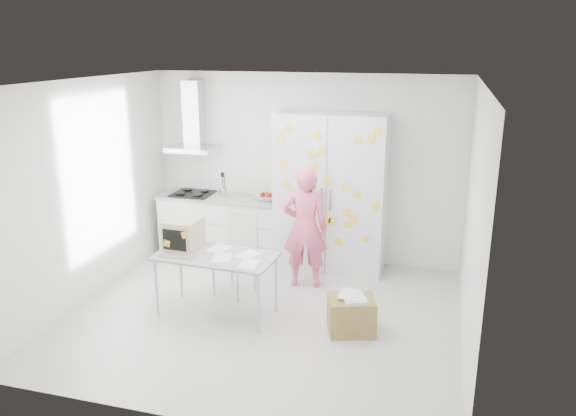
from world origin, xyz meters
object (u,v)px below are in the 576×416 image
(person, at_px, (305,228))
(cardboard_box, at_px, (351,314))
(desk, at_px, (195,244))
(chair, at_px, (238,248))

(person, distance_m, cardboard_box, 1.47)
(desk, bearing_deg, person, 46.74)
(person, xyz_separation_m, cardboard_box, (0.80, -1.08, -0.59))
(desk, bearing_deg, chair, 67.07)
(desk, height_order, cardboard_box, desk)
(cardboard_box, bearing_deg, person, 126.66)
(person, bearing_deg, desk, 32.67)
(person, relative_size, desk, 1.13)
(chair, bearing_deg, desk, -99.90)
(cardboard_box, bearing_deg, chair, 157.17)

